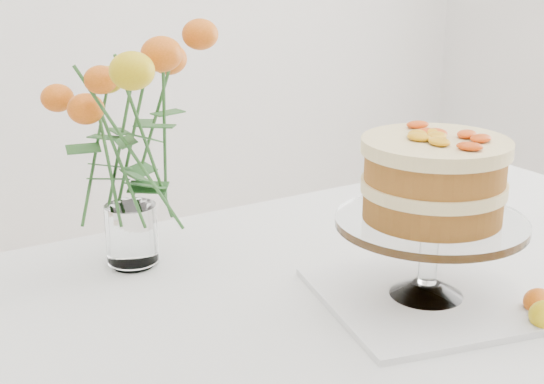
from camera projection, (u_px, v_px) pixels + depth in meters
The scene contains 8 objects.
table at pixel (394, 315), 1.36m from camera, with size 1.43×0.93×0.76m.
napkin at pixel (426, 297), 1.23m from camera, with size 0.33×0.33×0.01m, color silver.
cake_stand at pixel (433, 188), 1.17m from camera, with size 0.30×0.30×0.27m.
rose_vase at pixel (125, 119), 1.28m from camera, with size 0.39×0.39×0.46m.
loose_rose_far at pixel (539, 302), 1.18m from camera, with size 0.09×0.05×0.04m.
stray_petal_a at pixel (379, 310), 1.19m from camera, with size 0.03×0.02×0.00m, color orange.
stray_petal_b at pixel (444, 305), 1.21m from camera, with size 0.03×0.02×0.00m, color orange.
stray_petal_c at pixel (481, 309), 1.20m from camera, with size 0.03×0.02×0.00m, color orange.
Camera 1 is at (-0.82, -0.93, 1.31)m, focal length 50.00 mm.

